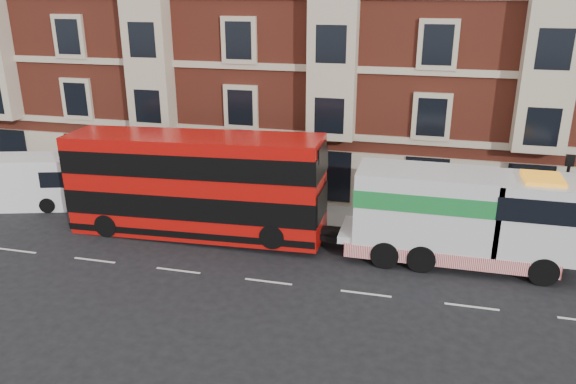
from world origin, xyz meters
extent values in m
plane|color=black|center=(0.00, 0.00, 0.00)|extent=(120.00, 120.00, 0.00)
cube|color=slate|center=(0.00, 7.50, 0.07)|extent=(90.00, 3.00, 0.15)
cube|color=maroon|center=(0.50, 15.00, 9.00)|extent=(45.00, 12.00, 18.00)
cylinder|color=black|center=(-6.00, 6.20, 2.15)|extent=(0.14, 0.14, 4.00)
cube|color=black|center=(-6.00, 6.20, 4.25)|extent=(0.35, 0.15, 0.50)
cylinder|color=black|center=(12.00, 6.20, 2.15)|extent=(0.14, 0.14, 4.00)
cube|color=black|center=(12.00, 6.20, 4.25)|extent=(0.35, 0.15, 0.50)
cube|color=red|center=(-4.66, 3.71, 2.57)|extent=(12.24, 2.73, 4.81)
cube|color=black|center=(-4.66, 3.71, 1.86)|extent=(12.28, 2.79, 1.15)
cube|color=black|center=(-4.66, 3.71, 3.83)|extent=(12.28, 2.79, 1.09)
cylinder|color=black|center=(-8.81, 2.48, 0.57)|extent=(1.14, 0.35, 1.14)
cylinder|color=black|center=(-8.81, 4.95, 0.57)|extent=(1.14, 0.35, 1.14)
cylinder|color=black|center=(-0.51, 2.48, 0.90)|extent=(1.14, 0.35, 1.14)
cylinder|color=black|center=(-0.51, 4.95, 0.90)|extent=(1.14, 0.35, 1.14)
cube|color=silver|center=(7.34, 3.71, 1.04)|extent=(9.84, 2.51, 0.33)
cube|color=silver|center=(10.51, 3.71, 2.46)|extent=(3.50, 2.73, 3.17)
cube|color=silver|center=(6.03, 3.71, 2.51)|extent=(5.90, 2.73, 3.17)
cube|color=#1B7D35|center=(6.03, 3.71, 3.06)|extent=(5.96, 2.77, 0.77)
cube|color=red|center=(7.12, 3.71, 0.66)|extent=(8.74, 2.79, 0.60)
cylinder|color=black|center=(10.84, 2.48, 0.60)|extent=(1.20, 0.38, 1.20)
cylinder|color=black|center=(10.84, 4.95, 0.60)|extent=(1.20, 0.38, 1.20)
cylinder|color=black|center=(6.03, 2.48, 0.60)|extent=(1.20, 0.44, 1.20)
cylinder|color=black|center=(6.03, 4.95, 0.60)|extent=(1.20, 0.44, 1.20)
cylinder|color=black|center=(4.50, 2.48, 0.60)|extent=(1.20, 0.44, 1.20)
cylinder|color=black|center=(4.50, 4.95, 0.60)|extent=(1.20, 0.44, 1.20)
cube|color=white|center=(-15.51, 4.94, 1.41)|extent=(5.82, 3.65, 2.82)
cylinder|color=black|center=(-13.55, 4.46, 0.41)|extent=(0.87, 0.50, 0.82)
cylinder|color=black|center=(-14.15, 6.43, 0.41)|extent=(0.87, 0.50, 0.82)
imported|color=black|center=(-7.13, 6.84, 1.01)|extent=(0.73, 0.61, 1.72)
camera|label=1|loc=(5.70, -19.57, 11.33)|focal=35.00mm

